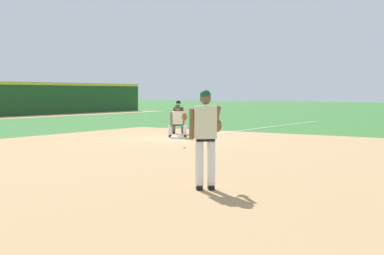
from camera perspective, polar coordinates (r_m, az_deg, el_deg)
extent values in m
plane|color=#336B2D|center=(20.88, -1.59, -1.19)|extent=(160.00, 160.00, 0.00)
cube|color=tan|center=(15.41, -0.61, -2.95)|extent=(18.00, 18.00, 0.01)
cube|color=white|center=(27.27, 7.50, -0.03)|extent=(14.89, 0.10, 0.00)
cube|color=white|center=(20.87, -1.59, -1.07)|extent=(0.38, 0.38, 0.09)
sphere|color=white|center=(17.25, -0.82, -2.12)|extent=(0.07, 0.07, 0.07)
cube|color=black|center=(10.01, 0.78, -6.39)|extent=(0.27, 0.25, 0.09)
cylinder|color=white|center=(9.90, 0.80, -3.84)|extent=(0.15, 0.15, 0.84)
cube|color=black|center=(10.03, 2.04, -6.37)|extent=(0.27, 0.25, 0.09)
cylinder|color=white|center=(9.92, 2.07, -3.82)|extent=(0.15, 0.15, 0.84)
cube|color=black|center=(9.86, 1.44, -1.30)|extent=(0.37, 0.39, 0.06)
cube|color=beige|center=(9.84, 1.44, 0.56)|extent=(0.44, 0.46, 0.60)
sphere|color=brown|center=(9.84, 1.44, 3.07)|extent=(0.21, 0.21, 0.21)
sphere|color=#194C28|center=(9.84, 1.44, 3.48)|extent=(0.20, 0.20, 0.20)
cube|color=#194C28|center=(9.93, 1.38, 3.33)|extent=(0.19, 0.20, 0.02)
cylinder|color=brown|center=(9.89, -0.04, 0.43)|extent=(0.20, 0.19, 0.59)
cylinder|color=brown|center=(10.15, 2.68, 1.19)|extent=(0.47, 0.40, 0.41)
ellipsoid|color=brown|center=(10.24, 2.62, 0.28)|extent=(0.36, 0.34, 0.34)
cube|color=black|center=(21.51, -0.75, -0.92)|extent=(0.27, 0.25, 0.09)
cylinder|color=white|center=(21.53, -0.76, -0.29)|extent=(0.15, 0.15, 0.40)
cube|color=black|center=(21.49, -2.35, -0.93)|extent=(0.27, 0.25, 0.09)
cylinder|color=white|center=(21.51, -2.35, -0.30)|extent=(0.15, 0.15, 0.40)
cube|color=black|center=(21.50, -1.56, 0.29)|extent=(0.37, 0.39, 0.06)
cube|color=beige|center=(21.49, -1.56, 1.03)|extent=(0.43, 0.46, 0.52)
sphere|color=brown|center=(21.45, -1.56, 2.07)|extent=(0.21, 0.21, 0.21)
sphere|color=#194C28|center=(21.45, -1.56, 2.26)|extent=(0.20, 0.20, 0.20)
cube|color=#194C28|center=(21.36, -1.55, 2.18)|extent=(0.19, 0.20, 0.02)
cylinder|color=brown|center=(21.08, -0.83, 1.38)|extent=(0.52, 0.43, 0.24)
cylinder|color=brown|center=(21.38, -2.21, 0.86)|extent=(0.24, 0.22, 0.58)
ellipsoid|color=brown|center=(20.87, -0.80, 1.14)|extent=(0.29, 0.29, 0.35)
cube|color=black|center=(23.31, -0.98, -0.56)|extent=(0.27, 0.25, 0.09)
cylinder|color=#515154|center=(23.33, -0.98, 0.15)|extent=(0.15, 0.15, 0.50)
cube|color=black|center=(23.30, -1.96, -0.56)|extent=(0.27, 0.25, 0.09)
cylinder|color=#515154|center=(23.32, -1.96, 0.14)|extent=(0.15, 0.15, 0.50)
cube|color=black|center=(23.31, -1.47, 0.81)|extent=(0.37, 0.39, 0.06)
cube|color=#232326|center=(23.30, -1.48, 1.52)|extent=(0.43, 0.46, 0.54)
sphere|color=#DBB28E|center=(23.26, -1.48, 2.50)|extent=(0.21, 0.21, 0.21)
sphere|color=black|center=(23.26, -1.48, 2.67)|extent=(0.20, 0.20, 0.20)
cube|color=black|center=(23.17, -1.47, 2.61)|extent=(0.19, 0.20, 0.02)
cylinder|color=#DBB28E|center=(23.16, -0.84, 1.42)|extent=(0.31, 0.27, 0.56)
cylinder|color=#DBB28E|center=(23.14, -2.08, 1.42)|extent=(0.31, 0.27, 0.56)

